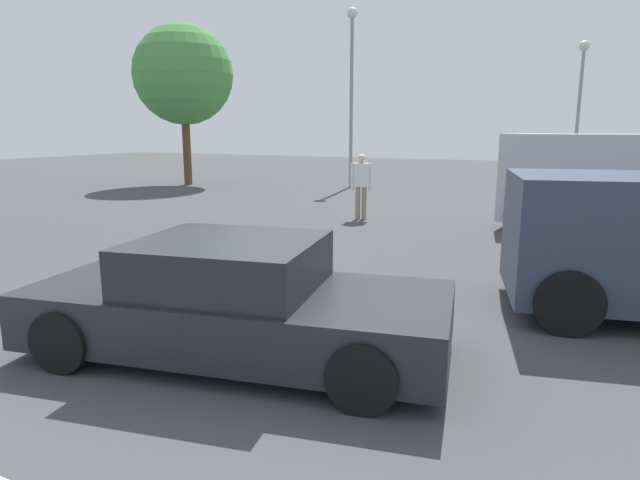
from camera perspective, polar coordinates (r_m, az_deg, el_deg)
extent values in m
plane|color=#424244|center=(6.23, -6.74, -11.24)|extent=(80.00, 80.00, 0.00)
cube|color=#232328|center=(5.98, -8.52, -7.63)|extent=(4.72, 2.63, 0.59)
cube|color=#232328|center=(5.87, -9.57, -2.42)|extent=(2.15, 2.01, 0.52)
cube|color=slate|center=(5.56, -1.24, -3.03)|extent=(0.35, 1.54, 0.43)
cube|color=slate|center=(6.28, -16.93, -1.83)|extent=(0.35, 1.54, 0.43)
cylinder|color=black|center=(6.42, 7.45, -7.51)|extent=(0.67, 0.34, 0.64)
cylinder|color=black|center=(4.83, 4.49, -14.03)|extent=(0.67, 0.34, 0.64)
cylinder|color=black|center=(7.45, -16.64, -5.23)|extent=(0.67, 0.34, 0.64)
cylinder|color=black|center=(6.13, -25.28, -9.49)|extent=(0.67, 0.34, 0.64)
cube|color=#B2B7C1|center=(14.26, 28.64, 5.48)|extent=(5.12, 2.75, 2.07)
cube|color=slate|center=(14.66, 19.40, 8.15)|extent=(0.30, 1.76, 0.83)
cylinder|color=black|center=(13.70, 20.20, 2.28)|extent=(0.79, 0.36, 0.76)
cylinder|color=black|center=(15.61, 22.00, 3.20)|extent=(0.79, 0.36, 0.76)
cube|color=slate|center=(7.73, 19.65, 3.27)|extent=(0.43, 1.66, 0.64)
cylinder|color=black|center=(7.11, 24.45, -5.92)|extent=(0.84, 0.42, 0.80)
cylinder|color=black|center=(8.90, 22.15, -2.37)|extent=(0.84, 0.42, 0.80)
cylinder|color=gray|center=(14.85, 3.96, 3.87)|extent=(0.13, 0.13, 0.89)
cylinder|color=gray|center=(14.86, 4.61, 3.87)|extent=(0.13, 0.13, 0.89)
cube|color=white|center=(14.78, 4.33, 6.78)|extent=(0.47, 0.39, 0.63)
cylinder|color=white|center=(14.76, 3.39, 6.58)|extent=(0.09, 0.09, 0.74)
cylinder|color=white|center=(14.80, 5.26, 6.56)|extent=(0.09, 0.09, 0.74)
sphere|color=beige|center=(14.75, 4.36, 8.46)|extent=(0.24, 0.24, 0.24)
cylinder|color=gray|center=(23.10, 3.28, 13.93)|extent=(0.14, 0.14, 6.81)
sphere|color=silver|center=(23.52, 3.39, 22.57)|extent=(0.44, 0.44, 0.44)
cylinder|color=gray|center=(26.33, 25.29, 11.36)|extent=(0.14, 0.14, 5.68)
sphere|color=silver|center=(26.54, 25.86, 17.77)|extent=(0.44, 0.44, 0.44)
cylinder|color=brown|center=(24.92, -13.71, 9.21)|extent=(0.35, 0.35, 3.12)
sphere|color=#478C42|center=(25.02, -14.07, 16.41)|extent=(4.22, 4.22, 4.22)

